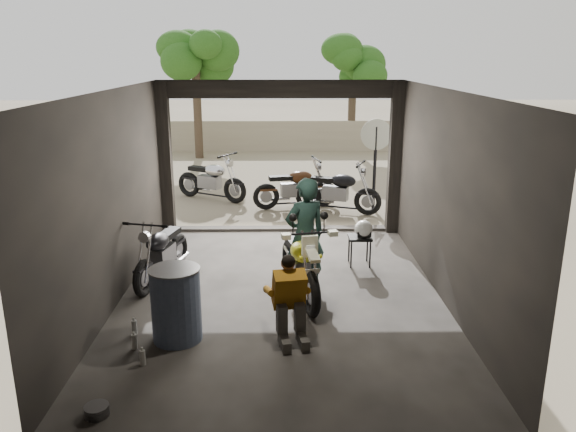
{
  "coord_description": "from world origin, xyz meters",
  "views": [
    {
      "loc": [
        -0.01,
        -8.13,
        3.69
      ],
      "look_at": [
        0.12,
        0.6,
        1.17
      ],
      "focal_mm": 35.0,
      "sensor_mm": 36.0,
      "label": 1
    }
  ],
  "objects_px": {
    "left_bike": "(161,248)",
    "outside_bike_b": "(295,184)",
    "rider": "(305,236)",
    "outside_bike_c": "(338,187)",
    "outside_bike_a": "(211,176)",
    "stool": "(360,240)",
    "mechanic": "(291,302)",
    "sign_post": "(376,150)",
    "oil_drum": "(176,305)",
    "main_bike": "(300,259)",
    "helmet": "(364,229)"
  },
  "relations": [
    {
      "from": "left_bike",
      "to": "outside_bike_b",
      "type": "distance_m",
      "value": 5.18
    },
    {
      "from": "main_bike",
      "to": "outside_bike_b",
      "type": "height_order",
      "value": "main_bike"
    },
    {
      "from": "left_bike",
      "to": "mechanic",
      "type": "xyz_separation_m",
      "value": [
        2.13,
        -2.12,
        -0.02
      ]
    },
    {
      "from": "oil_drum",
      "to": "sign_post",
      "type": "xyz_separation_m",
      "value": [
        3.67,
        6.51,
        0.98
      ]
    },
    {
      "from": "outside_bike_b",
      "to": "stool",
      "type": "distance_m",
      "value": 4.13
    },
    {
      "from": "outside_bike_b",
      "to": "rider",
      "type": "bearing_deg",
      "value": 168.84
    },
    {
      "from": "outside_bike_c",
      "to": "stool",
      "type": "bearing_deg",
      "value": -158.94
    },
    {
      "from": "outside_bike_b",
      "to": "rider",
      "type": "relative_size",
      "value": 0.98
    },
    {
      "from": "outside_bike_b",
      "to": "stool",
      "type": "bearing_deg",
      "value": -176.55
    },
    {
      "from": "outside_bike_b",
      "to": "outside_bike_c",
      "type": "distance_m",
      "value": 1.09
    },
    {
      "from": "left_bike",
      "to": "oil_drum",
      "type": "distance_m",
      "value": 2.18
    },
    {
      "from": "rider",
      "to": "main_bike",
      "type": "bearing_deg",
      "value": 43.14
    },
    {
      "from": "left_bike",
      "to": "helmet",
      "type": "xyz_separation_m",
      "value": [
        3.47,
        0.59,
        0.14
      ]
    },
    {
      "from": "outside_bike_c",
      "to": "sign_post",
      "type": "relative_size",
      "value": 0.83
    },
    {
      "from": "rider",
      "to": "oil_drum",
      "type": "bearing_deg",
      "value": 18.24
    },
    {
      "from": "outside_bike_b",
      "to": "main_bike",
      "type": "bearing_deg",
      "value": 167.88
    },
    {
      "from": "outside_bike_b",
      "to": "mechanic",
      "type": "relative_size",
      "value": 1.65
    },
    {
      "from": "outside_bike_a",
      "to": "helmet",
      "type": "distance_m",
      "value": 5.89
    },
    {
      "from": "rider",
      "to": "sign_post",
      "type": "relative_size",
      "value": 0.84
    },
    {
      "from": "outside_bike_a",
      "to": "sign_post",
      "type": "xyz_separation_m",
      "value": [
        4.09,
        -1.05,
        0.86
      ]
    },
    {
      "from": "sign_post",
      "to": "oil_drum",
      "type": "bearing_deg",
      "value": -143.43
    },
    {
      "from": "rider",
      "to": "helmet",
      "type": "bearing_deg",
      "value": -159.04
    },
    {
      "from": "main_bike",
      "to": "outside_bike_c",
      "type": "xyz_separation_m",
      "value": [
        1.08,
        4.9,
        -0.0
      ]
    },
    {
      "from": "left_bike",
      "to": "outside_bike_c",
      "type": "height_order",
      "value": "outside_bike_c"
    },
    {
      "from": "left_bike",
      "to": "outside_bike_b",
      "type": "height_order",
      "value": "outside_bike_b"
    },
    {
      "from": "outside_bike_c",
      "to": "rider",
      "type": "bearing_deg",
      "value": -171.57
    },
    {
      "from": "main_bike",
      "to": "outside_bike_b",
      "type": "bearing_deg",
      "value": 77.6
    },
    {
      "from": "left_bike",
      "to": "outside_bike_a",
      "type": "height_order",
      "value": "outside_bike_a"
    },
    {
      "from": "left_bike",
      "to": "outside_bike_a",
      "type": "bearing_deg",
      "value": 101.68
    },
    {
      "from": "oil_drum",
      "to": "outside_bike_c",
      "type": "bearing_deg",
      "value": 66.33
    },
    {
      "from": "mechanic",
      "to": "helmet",
      "type": "relative_size",
      "value": 3.28
    },
    {
      "from": "left_bike",
      "to": "stool",
      "type": "bearing_deg",
      "value": 24.08
    },
    {
      "from": "outside_bike_a",
      "to": "stool",
      "type": "bearing_deg",
      "value": -116.73
    },
    {
      "from": "outside_bike_a",
      "to": "sign_post",
      "type": "height_order",
      "value": "sign_post"
    },
    {
      "from": "main_bike",
      "to": "outside_bike_b",
      "type": "relative_size",
      "value": 1.03
    },
    {
      "from": "outside_bike_b",
      "to": "stool",
      "type": "relative_size",
      "value": 3.28
    },
    {
      "from": "rider",
      "to": "outside_bike_b",
      "type": "bearing_deg",
      "value": -113.67
    },
    {
      "from": "main_bike",
      "to": "outside_bike_a",
      "type": "bearing_deg",
      "value": 97.15
    },
    {
      "from": "left_bike",
      "to": "rider",
      "type": "distance_m",
      "value": 2.46
    },
    {
      "from": "mechanic",
      "to": "sign_post",
      "type": "distance_m",
      "value": 6.95
    },
    {
      "from": "stool",
      "to": "outside_bike_c",
      "type": "bearing_deg",
      "value": 90.7
    },
    {
      "from": "left_bike",
      "to": "outside_bike_c",
      "type": "relative_size",
      "value": 0.92
    },
    {
      "from": "mechanic",
      "to": "oil_drum",
      "type": "relative_size",
      "value": 1.1
    },
    {
      "from": "left_bike",
      "to": "rider",
      "type": "relative_size",
      "value": 0.91
    },
    {
      "from": "stool",
      "to": "sign_post",
      "type": "height_order",
      "value": "sign_post"
    },
    {
      "from": "outside_bike_b",
      "to": "sign_post",
      "type": "xyz_separation_m",
      "value": [
        1.92,
        -0.19,
        0.87
      ]
    },
    {
      "from": "outside_bike_a",
      "to": "outside_bike_c",
      "type": "relative_size",
      "value": 1.0
    },
    {
      "from": "outside_bike_a",
      "to": "stool",
      "type": "xyz_separation_m",
      "value": [
        3.23,
        -4.85,
        -0.15
      ]
    },
    {
      "from": "outside_bike_a",
      "to": "outside_bike_b",
      "type": "relative_size",
      "value": 1.02
    },
    {
      "from": "outside_bike_b",
      "to": "left_bike",
      "type": "bearing_deg",
      "value": 141.53
    }
  ]
}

